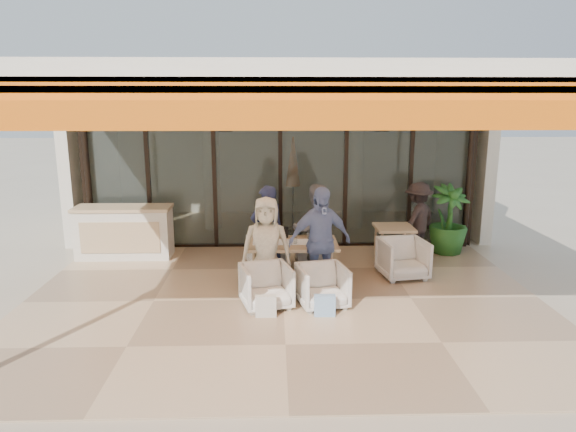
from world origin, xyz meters
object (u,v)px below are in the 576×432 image
diner_periwinkle (320,242)px  chair_far_right (313,250)px  diner_cream (266,247)px  chair_near_left (266,284)px  side_table (394,232)px  standing_woman (418,220)px  chair_far_left (268,250)px  diner_navy (267,231)px  chair_near_right (322,284)px  dining_table (292,245)px  host_counter (124,232)px  potted_palm (448,220)px  diner_grey (315,231)px  side_chair (403,257)px

diner_periwinkle → chair_far_right: bearing=73.0°
diner_cream → chair_near_left: bearing=-87.4°
side_table → standing_woman: 0.80m
chair_far_left → diner_cream: size_ratio=0.41×
side_table → diner_navy: bearing=-166.3°
chair_near_left → chair_near_right: 0.84m
chair_far_left → diner_periwinkle: (0.84, -1.40, 0.55)m
chair_far_right → standing_woman: 2.24m
dining_table → diner_periwinkle: 0.65m
chair_far_left → standing_woman: (2.95, 0.61, 0.42)m
chair_near_right → standing_woman: (2.11, 2.51, 0.39)m
standing_woman → chair_near_left: bearing=-0.8°
host_counter → potted_palm: (6.41, 0.13, 0.17)m
diner_grey → standing_woman: 2.38m
chair_near_left → diner_periwinkle: diner_periwinkle is taller
host_counter → diner_grey: (3.64, -1.12, 0.29)m
diner_navy → diner_cream: size_ratio=1.02×
diner_grey → chair_far_right: bearing=-90.6°
chair_near_left → standing_woman: standing_woman is taller
chair_far_right → diner_navy: (-0.84, -0.50, 0.50)m
potted_palm → host_counter: bearing=-178.8°
diner_periwinkle → standing_woman: (2.11, 2.01, -0.13)m
host_counter → chair_near_left: host_counter is taller
host_counter → side_chair: (5.17, -1.30, -0.14)m
diner_cream → diner_periwinkle: diner_periwinkle is taller
host_counter → side_table: bearing=-6.0°
dining_table → diner_cream: bearing=-132.3°
diner_cream → side_chair: 2.51m
diner_grey → side_table: size_ratio=2.21×
diner_periwinkle → side_chair: size_ratio=2.27×
diner_grey → potted_palm: size_ratio=1.17×
chair_far_left → diner_periwinkle: size_ratio=0.38×
diner_periwinkle → dining_table: bearing=116.0°
chair_near_left → diner_navy: 1.47m
host_counter → side_chair: host_counter is taller
diner_navy → standing_woman: 3.15m
standing_woman → side_table: bearing=0.9°
host_counter → chair_near_left: (2.80, -2.52, -0.17)m
side_chair → standing_woman: 1.45m
diner_navy → side_chair: diner_navy is taller
diner_cream → side_table: 2.79m
dining_table → diner_periwinkle: size_ratio=0.86×
chair_near_left → side_chair: (2.36, 1.23, 0.03)m
dining_table → diner_periwinkle: (0.43, -0.46, 0.19)m
standing_woman → potted_palm: size_ratio=1.06×
dining_table → chair_far_right: 1.10m
diner_navy → diner_cream: (0.00, -0.90, -0.02)m
chair_near_left → host_counter: bearing=122.6°
diner_grey → standing_woman: diner_grey is taller
dining_table → chair_near_right: size_ratio=2.11×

